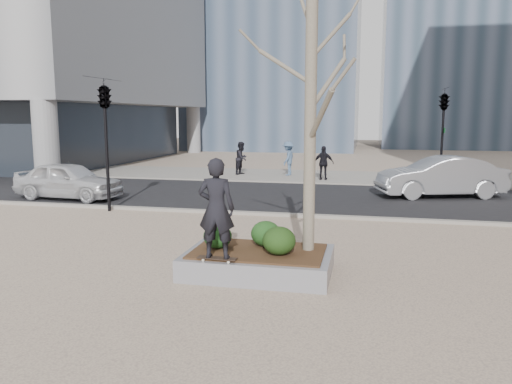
% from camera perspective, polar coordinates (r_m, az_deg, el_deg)
% --- Properties ---
extents(ground, '(120.00, 120.00, 0.00)m').
position_cam_1_polar(ground, '(10.82, -4.96, -8.84)').
color(ground, tan).
rests_on(ground, ground).
extents(street, '(60.00, 8.00, 0.02)m').
position_cam_1_polar(street, '(20.33, 3.54, -0.49)').
color(street, black).
rests_on(street, ground).
extents(far_sidewalk, '(60.00, 6.00, 0.02)m').
position_cam_1_polar(far_sidewalk, '(27.20, 5.87, 1.81)').
color(far_sidewalk, gray).
rests_on(far_sidewalk, ground).
extents(planter, '(3.00, 2.00, 0.45)m').
position_cam_1_polar(planter, '(10.50, 0.29, -8.07)').
color(planter, gray).
rests_on(planter, ground).
extents(planter_mulch, '(2.70, 1.70, 0.04)m').
position_cam_1_polar(planter_mulch, '(10.43, 0.29, -6.78)').
color(planter_mulch, '#382314').
rests_on(planter_mulch, planter).
extents(sycamore_tree, '(2.80, 2.80, 6.60)m').
position_cam_1_polar(sycamore_tree, '(10.20, 6.28, 11.66)').
color(sycamore_tree, gray).
rests_on(sycamore_tree, planter_mulch).
extents(shrub_left, '(0.60, 0.60, 0.51)m').
position_cam_1_polar(shrub_left, '(10.57, -4.42, -5.06)').
color(shrub_left, '#133C17').
rests_on(shrub_left, planter_mulch).
extents(shrub_middle, '(0.64, 0.64, 0.54)m').
position_cam_1_polar(shrub_middle, '(10.70, 1.12, -4.77)').
color(shrub_middle, '#143F19').
rests_on(shrub_middle, planter_mulch).
extents(shrub_right, '(0.67, 0.67, 0.57)m').
position_cam_1_polar(shrub_right, '(10.05, 2.65, -5.58)').
color(shrub_right, black).
rests_on(shrub_right, planter_mulch).
extents(skateboard, '(0.79, 0.24, 0.08)m').
position_cam_1_polar(skateboard, '(9.82, -4.48, -7.69)').
color(skateboard, black).
rests_on(skateboard, planter).
extents(skateboarder, '(0.73, 0.50, 1.95)m').
position_cam_1_polar(skateboarder, '(9.58, -4.55, -1.88)').
color(skateboarder, black).
rests_on(skateboarder, skateboard).
extents(police_car, '(4.40, 2.06, 1.46)m').
position_cam_1_polar(police_car, '(20.90, -20.66, 1.26)').
color(police_car, silver).
rests_on(police_car, street).
extents(car_silver, '(5.22, 3.03, 1.63)m').
position_cam_1_polar(car_silver, '(21.33, 20.31, 1.64)').
color(car_silver, '#A0A2A8').
rests_on(car_silver, street).
extents(pedestrian_a, '(0.90, 1.03, 1.81)m').
position_cam_1_polar(pedestrian_a, '(27.76, -1.65, 3.89)').
color(pedestrian_a, black).
rests_on(pedestrian_a, far_sidewalk).
extents(pedestrian_b, '(0.85, 1.29, 1.86)m').
position_cam_1_polar(pedestrian_b, '(27.36, 3.70, 3.86)').
color(pedestrian_b, '#486181').
rests_on(pedestrian_b, far_sidewalk).
extents(pedestrian_c, '(1.03, 0.48, 1.72)m').
position_cam_1_polar(pedestrian_c, '(25.55, 7.75, 3.31)').
color(pedestrian_c, black).
rests_on(pedestrian_c, far_sidewalk).
extents(traffic_light_near, '(0.60, 2.48, 4.50)m').
position_cam_1_polar(traffic_light_near, '(17.71, -16.71, 5.09)').
color(traffic_light_near, black).
rests_on(traffic_light_near, ground).
extents(traffic_light_far, '(0.60, 2.48, 4.50)m').
position_cam_1_polar(traffic_light_far, '(24.68, 20.51, 5.82)').
color(traffic_light_far, black).
rests_on(traffic_light_far, ground).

